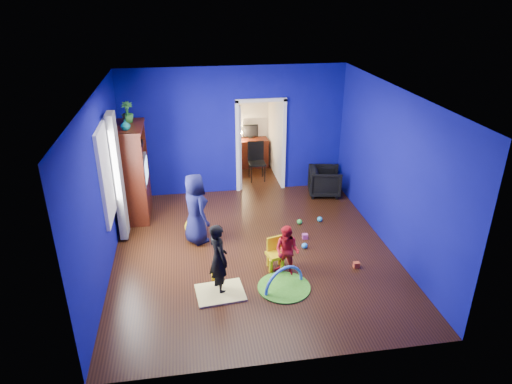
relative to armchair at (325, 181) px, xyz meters
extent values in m
cube|color=black|center=(-2.01, -2.20, -0.33)|extent=(5.00, 5.50, 0.01)
cube|color=white|center=(-2.01, -2.20, 2.57)|extent=(5.00, 5.50, 0.01)
cube|color=#0A0B7B|center=(-2.01, 0.55, 1.12)|extent=(5.00, 0.02, 2.90)
cube|color=#0A0B7B|center=(-2.01, -4.95, 1.12)|extent=(5.00, 0.02, 2.90)
cube|color=#0A0B7B|center=(-4.51, -2.20, 1.12)|extent=(0.02, 5.50, 2.90)
cube|color=#0A0B7B|center=(0.49, -2.20, 1.12)|extent=(0.02, 5.50, 2.90)
imported|color=black|center=(0.00, 0.00, 0.00)|extent=(0.83, 0.82, 0.65)
imported|color=black|center=(-2.72, -3.27, 0.26)|extent=(0.43, 0.51, 1.18)
imported|color=#0F1238|center=(-3.01, -1.68, 0.36)|extent=(0.68, 0.79, 1.37)
imported|color=red|center=(-1.56, -3.01, 0.12)|extent=(0.55, 0.53, 0.90)
imported|color=#0C5160|center=(-4.21, -0.70, 1.73)|extent=(0.25, 0.25, 0.20)
imported|color=#2E802E|center=(-4.21, -0.18, 1.84)|extent=(0.27, 0.27, 0.42)
cube|color=#3C140A|center=(-4.21, -0.40, 0.65)|extent=(0.58, 1.14, 1.96)
cube|color=silver|center=(-4.17, -0.40, 0.69)|extent=(0.46, 0.70, 0.54)
cube|color=#F2E07A|center=(-2.72, -3.37, -0.31)|extent=(0.80, 0.67, 0.03)
sphere|color=yellow|center=(-3.06, -1.43, -0.15)|extent=(0.35, 0.35, 0.35)
cube|color=yellow|center=(-1.71, -2.81, -0.08)|extent=(0.35, 0.35, 0.50)
cylinder|color=green|center=(-1.69, -3.39, -0.31)|extent=(0.85, 0.85, 0.02)
torus|color=#3F8CD8|center=(-1.69, -3.39, -0.31)|extent=(0.71, 0.37, 0.77)
cube|color=white|center=(-4.50, -1.85, 1.22)|extent=(0.03, 0.95, 1.55)
cube|color=slate|center=(-4.38, -1.30, 0.92)|extent=(0.14, 0.42, 2.40)
cube|color=white|center=(-1.41, 0.55, 0.72)|extent=(1.16, 0.10, 2.10)
cube|color=#3D140A|center=(-1.41, 2.06, 0.05)|extent=(0.88, 0.44, 0.75)
cube|color=black|center=(-1.41, 2.18, 0.62)|extent=(0.40, 0.05, 0.32)
sphere|color=#FFD88C|center=(-1.69, 2.12, 0.60)|extent=(0.14, 0.14, 0.14)
cube|color=black|center=(-1.41, 1.10, 0.13)|extent=(0.40, 0.40, 0.92)
cube|color=white|center=(-1.41, 2.17, 1.69)|extent=(0.88, 0.24, 0.04)
cube|color=#D64823|center=(-0.33, -3.02, -0.28)|extent=(0.10, 0.08, 0.10)
sphere|color=#28B0E4|center=(-0.48, -1.29, -0.27)|extent=(0.11, 0.11, 0.11)
cube|color=yellow|center=(-2.78, -2.98, -0.28)|extent=(0.10, 0.08, 0.10)
sphere|color=green|center=(-0.92, -1.33, -0.27)|extent=(0.11, 0.11, 0.11)
cube|color=#C4499B|center=(-0.96, -1.93, -0.28)|extent=(0.10, 0.08, 0.10)
sphere|color=#2788E0|center=(-1.05, -2.26, -0.27)|extent=(0.11, 0.11, 0.11)
camera|label=1|loc=(-3.08, -9.30, 4.15)|focal=32.00mm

